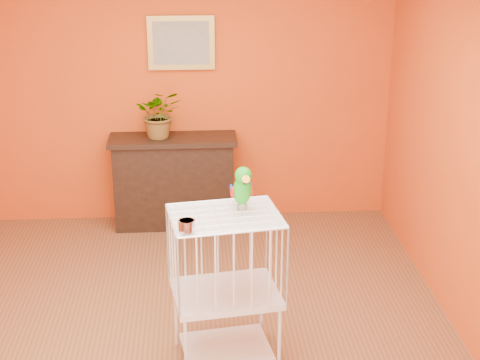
{
  "coord_description": "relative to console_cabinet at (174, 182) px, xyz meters",
  "views": [
    {
      "loc": [
        0.1,
        -4.61,
        2.94
      ],
      "look_at": [
        0.39,
        -0.2,
        1.29
      ],
      "focal_mm": 55.0,
      "sensor_mm": 36.0,
      "label": 1
    }
  ],
  "objects": [
    {
      "name": "birdcage",
      "position": [
        0.39,
        -2.31,
        0.11
      ],
      "size": [
        0.77,
        0.63,
        1.07
      ],
      "rotation": [
        0.0,
        0.0,
        0.15
      ],
      "color": "silver",
      "rests_on": "ground"
    },
    {
      "name": "parrot",
      "position": [
        0.51,
        -2.23,
        0.78
      ],
      "size": [
        0.16,
        0.28,
        0.31
      ],
      "rotation": [
        0.0,
        0.0,
        0.16
      ],
      "color": "#59544C",
      "rests_on": "birdcage"
    },
    {
      "name": "room_shell",
      "position": [
        0.1,
        -2.04,
        1.14
      ],
      "size": [
        4.5,
        4.5,
        4.5
      ],
      "color": "#C44512",
      "rests_on": "ground"
    },
    {
      "name": "console_cabinet",
      "position": [
        0.0,
        0.0,
        0.0
      ],
      "size": [
        1.2,
        0.43,
        0.89
      ],
      "color": "black",
      "rests_on": "ground"
    },
    {
      "name": "potted_plant",
      "position": [
        -0.11,
        -0.03,
        0.63
      ],
      "size": [
        0.44,
        0.48,
        0.36
      ],
      "primitive_type": "imported",
      "rotation": [
        0.0,
        0.0,
        0.05
      ],
      "color": "#26722D",
      "rests_on": "console_cabinet"
    },
    {
      "name": "feed_cup",
      "position": [
        0.15,
        -2.56,
        0.67
      ],
      "size": [
        0.11,
        0.11,
        0.07
      ],
      "primitive_type": "cylinder",
      "color": "silver",
      "rests_on": "birdcage"
    },
    {
      "name": "ground",
      "position": [
        0.1,
        -2.04,
        -0.45
      ],
      "size": [
        4.5,
        4.5,
        0.0
      ],
      "primitive_type": "plane",
      "color": "brown",
      "rests_on": "ground"
    },
    {
      "name": "framed_picture",
      "position": [
        0.1,
        0.18,
        1.3
      ],
      "size": [
        0.62,
        0.04,
        0.5
      ],
      "color": "#A98D3C",
      "rests_on": "room_shell"
    }
  ]
}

